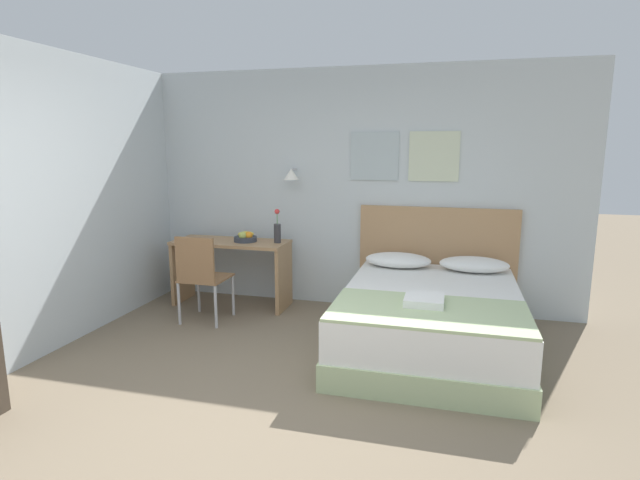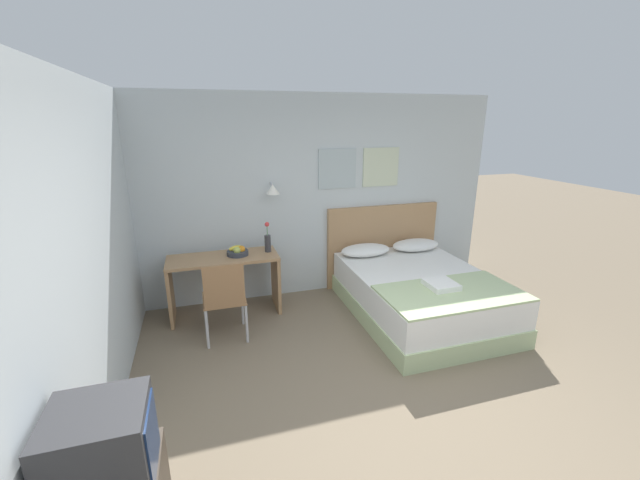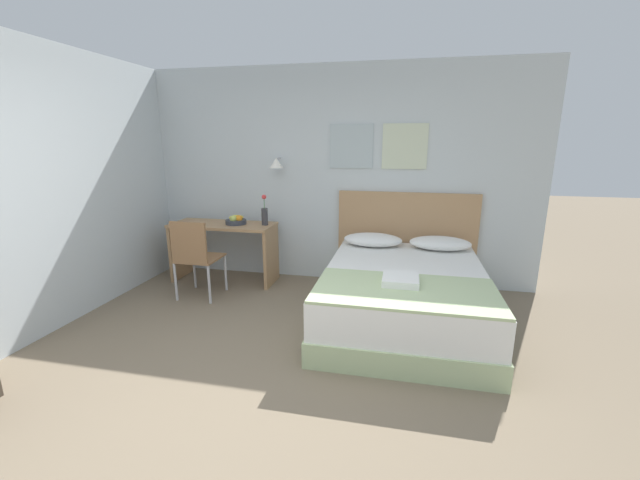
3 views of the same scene
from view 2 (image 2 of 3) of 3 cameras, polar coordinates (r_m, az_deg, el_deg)
The scene contains 14 objects.
ground_plane at distance 3.50m, azimuth 12.59°, elevation -24.94°, with size 24.00×24.00×0.00m, color #756651.
wall_back at distance 5.25m, azimuth -1.22°, elevation 6.24°, with size 5.20×0.31×2.65m.
wall_left at distance 2.44m, azimuth -35.62°, elevation -10.53°, with size 0.06×5.72×2.65m.
bed at distance 4.99m, azimuth 14.30°, elevation -7.70°, with size 1.55×2.09×0.55m.
headboard at distance 5.75m, azimuth 9.05°, elevation -0.69°, with size 1.67×0.06×1.16m.
pillow_left at distance 5.35m, azimuth 6.63°, elevation -1.47°, with size 0.69×0.38×0.15m.
pillow_right at distance 5.69m, azimuth 13.73°, elevation -0.70°, with size 0.69×0.38×0.15m.
throw_blanket at distance 4.42m, azimuth 18.63°, elevation -7.32°, with size 1.50×0.84×0.02m.
folded_towel_near_foot at distance 4.49m, azimuth 17.19°, elevation -6.20°, with size 0.31×0.33×0.06m.
desk at distance 4.91m, azimuth -13.77°, elevation -4.78°, with size 1.30×0.52×0.75m.
desk_chair at distance 4.31m, azimuth -13.74°, elevation -7.81°, with size 0.45×0.45×0.92m.
fruit_bowl at distance 4.84m, azimuth -11.88°, elevation -1.65°, with size 0.26×0.26×0.12m.
flower_vase at distance 4.88m, azimuth -7.63°, elevation -0.16°, with size 0.08×0.08×0.38m.
television at distance 2.31m, azimuth -29.14°, elevation -24.94°, with size 0.45×0.40×0.43m.
Camera 2 is at (-1.41, -2.21, 2.33)m, focal length 22.00 mm.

